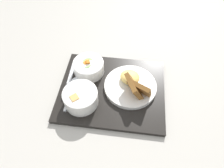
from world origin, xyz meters
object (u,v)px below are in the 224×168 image
object	(u,v)px
bowl_salad	(89,67)
plate_main	(132,85)
knife	(68,85)
bowl_soup	(81,97)
spoon	(74,87)

from	to	relation	value
bowl_salad	plate_main	xyz separation A→B (m)	(0.18, -0.03, -0.01)
plate_main	knife	world-z (taller)	plate_main
bowl_soup	spoon	bearing A→B (deg)	135.25
bowl_soup	plate_main	size ratio (longest dim) A/B	0.62
spoon	bowl_salad	bearing A→B (deg)	-23.41
bowl_soup	knife	bearing A→B (deg)	144.69
bowl_salad	spoon	xyz separation A→B (m)	(-0.03, -0.09, -0.03)
bowl_salad	plate_main	world-z (taller)	plate_main
spoon	plate_main	bearing A→B (deg)	-79.56
plate_main	knife	distance (m)	0.24
plate_main	spoon	world-z (taller)	plate_main
bowl_salad	spoon	bearing A→B (deg)	-108.37
bowl_soup	bowl_salad	bearing A→B (deg)	98.67
bowl_soup	plate_main	distance (m)	0.19
knife	plate_main	bearing A→B (deg)	-87.32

